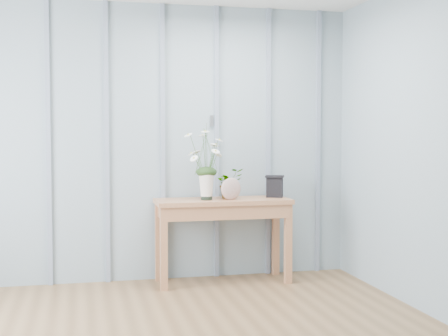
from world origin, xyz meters
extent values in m
cube|color=#8B9EA8|center=(0.00, 2.25, 1.25)|extent=(4.00, 0.01, 2.50)
cube|color=#A4A4A9|center=(0.70, 2.23, 1.45)|extent=(0.03, 0.01, 0.10)
cube|color=gray|center=(-0.75, 2.23, 1.25)|extent=(0.04, 0.03, 2.50)
cube|color=gray|center=(-0.25, 2.23, 1.25)|extent=(0.04, 0.03, 2.50)
cube|color=gray|center=(0.25, 2.23, 1.25)|extent=(0.04, 0.03, 2.50)
cube|color=gray|center=(0.75, 2.23, 1.25)|extent=(0.04, 0.03, 2.50)
cube|color=gray|center=(1.25, 2.23, 1.25)|extent=(0.04, 0.03, 2.50)
cube|color=gray|center=(1.75, 2.23, 1.25)|extent=(0.04, 0.03, 2.50)
cube|color=#A36843|center=(0.75, 1.99, 0.73)|extent=(1.20, 0.45, 0.04)
cube|color=#A36843|center=(0.75, 1.99, 0.65)|extent=(1.13, 0.42, 0.12)
cube|color=#A36843|center=(0.20, 1.81, 0.35)|extent=(0.06, 0.06, 0.71)
cube|color=#A36843|center=(1.31, 1.81, 0.35)|extent=(0.06, 0.06, 0.71)
cube|color=#A36843|center=(0.20, 2.17, 0.35)|extent=(0.06, 0.06, 0.71)
cube|color=#A36843|center=(1.31, 2.17, 0.35)|extent=(0.06, 0.06, 0.71)
cylinder|color=black|center=(0.60, 1.96, 0.78)|extent=(0.10, 0.10, 0.06)
cone|color=white|center=(0.60, 1.96, 0.88)|extent=(0.17, 0.17, 0.24)
ellipsoid|color=#1B3615|center=(0.60, 1.96, 1.00)|extent=(0.18, 0.15, 0.10)
imported|color=#1B3615|center=(0.83, 2.05, 0.89)|extent=(0.30, 0.28, 0.27)
ellipsoid|color=#85474E|center=(0.81, 1.91, 0.85)|extent=(0.20, 0.10, 0.19)
cube|color=black|center=(1.25, 2.03, 0.84)|extent=(0.18, 0.16, 0.18)
cube|color=black|center=(1.25, 2.03, 0.94)|extent=(0.20, 0.18, 0.02)
camera|label=1|loc=(-0.49, -3.40, 1.34)|focal=50.00mm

